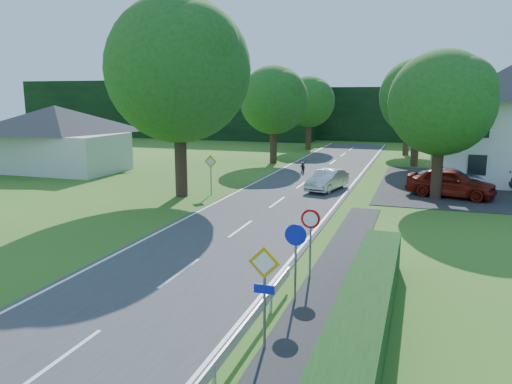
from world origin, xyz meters
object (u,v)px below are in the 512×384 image
(moving_car, at_px, (327,180))
(parked_car_silver_a, at_px, (451,178))
(streetlight, at_px, (432,121))
(parked_car_red, at_px, (451,182))
(motorcycle, at_px, (303,166))
(parasol, at_px, (444,169))

(moving_car, distance_m, parked_car_silver_a, 8.20)
(streetlight, distance_m, parked_car_red, 3.98)
(motorcycle, relative_size, parked_car_silver_a, 0.49)
(parked_car_silver_a, height_order, parasol, parasol)
(moving_car, height_order, parked_car_red, parked_car_red)
(motorcycle, xyz_separation_m, parked_car_red, (10.53, -6.65, 0.34))
(streetlight, relative_size, parked_car_silver_a, 1.99)
(streetlight, height_order, parked_car_red, streetlight)
(parked_car_red, xyz_separation_m, parasol, (-0.24, 4.49, 0.14))
(parked_car_red, bearing_deg, parked_car_silver_a, 11.50)
(streetlight, bearing_deg, motorcycle, 149.68)
(parasol, bearing_deg, parked_car_red, -86.97)
(moving_car, bearing_deg, motorcycle, 128.19)
(parked_car_red, xyz_separation_m, parked_car_silver_a, (0.18, 3.01, -0.20))
(streetlight, bearing_deg, parked_car_red, -44.07)
(streetlight, relative_size, parasol, 3.61)
(parked_car_silver_a, bearing_deg, parasol, 24.79)
(streetlight, bearing_deg, moving_car, -166.04)
(parked_car_silver_a, bearing_deg, moving_car, 122.70)
(moving_car, distance_m, parasol, 8.56)
(parked_car_red, bearing_deg, parasol, 17.93)
(streetlight, relative_size, moving_car, 2.01)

